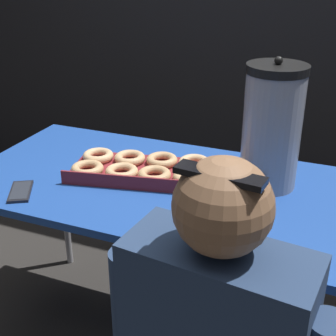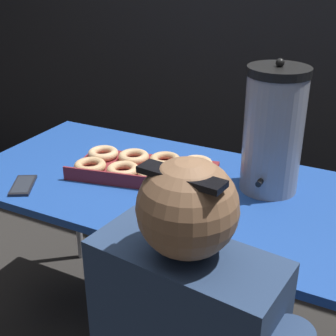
{
  "view_description": "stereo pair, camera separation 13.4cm",
  "coord_description": "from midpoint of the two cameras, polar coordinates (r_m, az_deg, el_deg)",
  "views": [
    {
      "loc": [
        0.51,
        -1.39,
        1.52
      ],
      "look_at": [
        -0.05,
        0.0,
        0.82
      ],
      "focal_mm": 50.0,
      "sensor_mm": 36.0,
      "label": 1
    },
    {
      "loc": [
        0.63,
        -1.33,
        1.52
      ],
      "look_at": [
        -0.05,
        0.0,
        0.82
      ],
      "focal_mm": 50.0,
      "sensor_mm": 36.0,
      "label": 2
    }
  ],
  "objects": [
    {
      "name": "folding_table",
      "position": [
        1.68,
        -0.65,
        -3.58
      ],
      "size": [
        1.59,
        0.74,
        0.76
      ],
      "color": "#1E479E",
      "rests_on": "ground"
    },
    {
      "name": "cell_phone",
      "position": [
        1.71,
        -19.7,
        -2.75
      ],
      "size": [
        0.13,
        0.16,
        0.01
      ],
      "rotation": [
        0.0,
        0.0,
        0.52
      ],
      "color": "black",
      "rests_on": "folding_table"
    },
    {
      "name": "back_wall",
      "position": [
        2.65,
        9.96,
        18.87
      ],
      "size": [
        6.0,
        0.11,
        2.49
      ],
      "color": "black",
      "rests_on": "ground"
    },
    {
      "name": "donut_box",
      "position": [
        1.74,
        -5.42,
        -0.08
      ],
      "size": [
        0.57,
        0.38,
        0.05
      ],
      "rotation": [
        0.0,
        0.0,
        0.2
      ],
      "color": "maroon",
      "rests_on": "folding_table"
    },
    {
      "name": "coffee_urn",
      "position": [
        1.61,
        10.24,
        4.86
      ],
      "size": [
        0.2,
        0.23,
        0.45
      ],
      "color": "#939399",
      "rests_on": "folding_table"
    }
  ]
}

